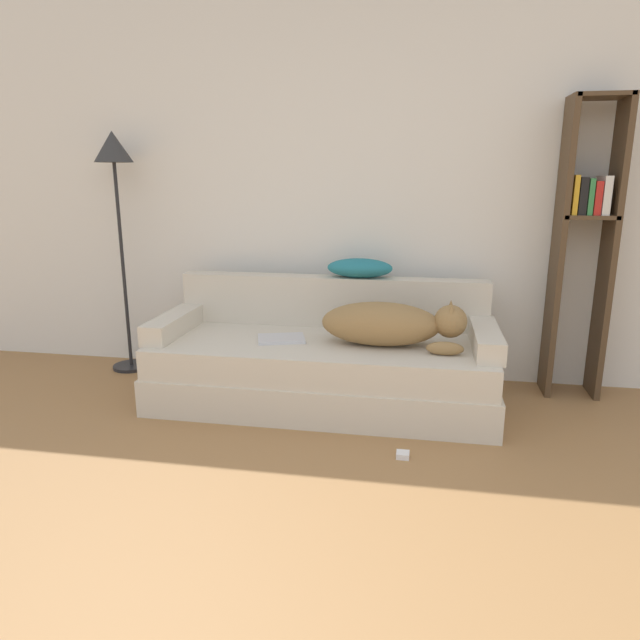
% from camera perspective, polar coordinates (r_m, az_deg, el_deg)
% --- Properties ---
extents(wall_back, '(7.68, 0.06, 2.70)m').
position_cam_1_polar(wall_back, '(3.92, 4.96, 13.89)').
color(wall_back, silver).
rests_on(wall_back, ground_plane).
extents(couch, '(2.06, 0.86, 0.40)m').
position_cam_1_polar(couch, '(3.53, 0.28, -5.21)').
color(couch, beige).
rests_on(couch, ground_plane).
extents(couch_backrest, '(2.02, 0.15, 0.33)m').
position_cam_1_polar(couch_backrest, '(3.77, 1.23, 1.90)').
color(couch_backrest, beige).
rests_on(couch_backrest, couch).
extents(couch_arm_left, '(0.15, 0.67, 0.12)m').
position_cam_1_polar(couch_arm_left, '(3.72, -14.36, -0.35)').
color(couch_arm_left, beige).
rests_on(couch_arm_left, couch).
extents(couch_arm_right, '(0.15, 0.67, 0.12)m').
position_cam_1_polar(couch_arm_right, '(3.41, 16.23, -1.78)').
color(couch_arm_right, beige).
rests_on(couch_arm_right, couch).
extents(dog, '(0.84, 0.32, 0.28)m').
position_cam_1_polar(dog, '(3.34, 7.02, -0.39)').
color(dog, olive).
rests_on(dog, couch).
extents(laptop, '(0.33, 0.28, 0.02)m').
position_cam_1_polar(laptop, '(3.47, -3.90, -1.87)').
color(laptop, silver).
rests_on(laptop, couch).
extents(throw_pillow, '(0.42, 0.21, 0.12)m').
position_cam_1_polar(throw_pillow, '(3.71, 4.00, 5.21)').
color(throw_pillow, teal).
rests_on(throw_pillow, couch_backrest).
extents(bookshelf, '(0.33, 0.26, 1.83)m').
position_cam_1_polar(bookshelf, '(3.86, 24.94, 7.70)').
color(bookshelf, '#4C3823').
rests_on(bookshelf, ground_plane).
extents(floor_lamp, '(0.26, 0.26, 1.66)m').
position_cam_1_polar(floor_lamp, '(4.21, -19.78, 13.25)').
color(floor_lamp, '#232326').
rests_on(floor_lamp, ground_plane).
extents(power_adapter, '(0.06, 0.06, 0.03)m').
position_cam_1_polar(power_adapter, '(2.96, 8.28, -13.20)').
color(power_adapter, white).
rests_on(power_adapter, ground_plane).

